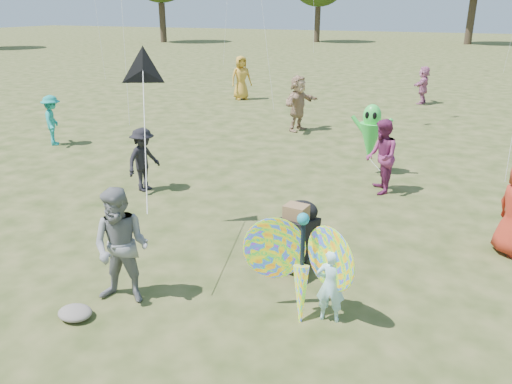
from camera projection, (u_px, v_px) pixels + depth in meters
The scene contains 14 objects.
ground at pixel (228, 300), 7.13m from camera, with size 160.00×160.00×0.00m, color #51592B.
child_girl at pixel (331, 285), 6.50m from camera, with size 0.38×0.25×1.04m, color #ADE8F5.
adult_man at pixel (121, 247), 6.83m from camera, with size 0.82×0.64×1.69m, color gray.
grey_bag at pixel (75, 313), 6.69m from camera, with size 0.48×0.39×0.15m, color slate.
crowd_b at pixel (143, 160), 11.11m from camera, with size 0.93×0.54×1.44m, color black.
crowd_d at pixel (298, 103), 16.46m from camera, with size 1.70×0.54×1.83m, color tan.
crowd_e at pixel (381, 157), 10.95m from camera, with size 0.80×0.63×1.65m, color #7F2A5D.
crowd_g at pixel (241, 78), 21.97m from camera, with size 0.92×0.60×1.89m, color gold.
crowd_i at pixel (53, 120), 14.81m from camera, with size 0.96×0.55×1.49m, color teal.
crowd_j at pixel (423, 85), 21.09m from camera, with size 1.46×0.46×1.57m, color #BD6C98.
jogging_stroller at pixel (297, 231), 7.85m from camera, with size 0.57×1.09×1.09m.
butterfly_kite at pixel (302, 267), 6.56m from camera, with size 1.74×0.75×1.67m.
delta_kite_rig at pixel (143, 71), 8.39m from camera, with size 1.87×2.46×1.97m.
alien_kite at pixel (370, 135), 12.16m from camera, with size 1.12×0.69×1.74m.
Camera 1 is at (2.76, -5.49, 3.95)m, focal length 35.00 mm.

